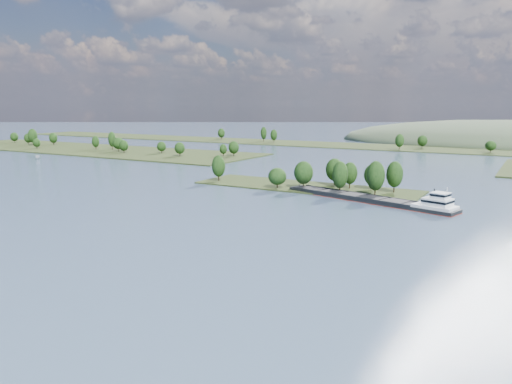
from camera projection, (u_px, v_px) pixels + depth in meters
The scene contains 7 objects.
ground at pixel (232, 213), 169.92m from camera, with size 1800.00×1800.00×0.00m, color #37475F.
tree_island at pixel (319, 179), 216.24m from camera, with size 100.00×30.00×15.34m.
left_bank at pixel (88, 149), 401.85m from camera, with size 300.00×80.00×16.13m.
back_shoreline at pixel (429, 149), 403.59m from camera, with size 900.00×60.00×15.65m.
hill_west at pixel (507, 144), 464.25m from camera, with size 320.00×160.00×44.00m, color #3C4B34.
cargo_barge at pixel (378, 200), 186.93m from camera, with size 70.71×26.78×9.60m.
motorboat at pixel (38, 157), 334.48m from camera, with size 2.52×6.71×2.59m, color silver.
Camera 1 is at (90.06, -19.74, 36.73)m, focal length 35.00 mm.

